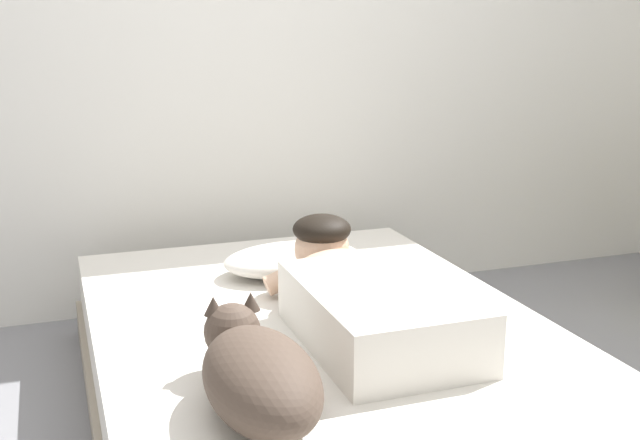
{
  "coord_description": "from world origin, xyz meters",
  "views": [
    {
      "loc": [
        -0.9,
        -1.97,
        1.24
      ],
      "look_at": [
        -0.04,
        0.44,
        0.59
      ],
      "focal_mm": 43.48,
      "sensor_mm": 36.0,
      "label": 1
    }
  ],
  "objects_px": {
    "bed": "(323,375)",
    "pillow": "(293,259)",
    "person_lying": "(362,295)",
    "coffee_cup": "(339,261)",
    "cell_phone": "(365,345)",
    "dog": "(257,373)"
  },
  "relations": [
    {
      "from": "coffee_cup",
      "to": "cell_phone",
      "type": "distance_m",
      "value": 0.72
    },
    {
      "from": "coffee_cup",
      "to": "cell_phone",
      "type": "bearing_deg",
      "value": -104.77
    },
    {
      "from": "pillow",
      "to": "dog",
      "type": "xyz_separation_m",
      "value": [
        -0.4,
        -0.99,
        0.05
      ]
    },
    {
      "from": "bed",
      "to": "pillow",
      "type": "relative_size",
      "value": 3.98
    },
    {
      "from": "person_lying",
      "to": "cell_phone",
      "type": "xyz_separation_m",
      "value": [
        -0.04,
        -0.14,
        -0.1
      ]
    },
    {
      "from": "bed",
      "to": "person_lying",
      "type": "bearing_deg",
      "value": -30.89
    },
    {
      "from": "pillow",
      "to": "person_lying",
      "type": "relative_size",
      "value": 0.57
    },
    {
      "from": "bed",
      "to": "cell_phone",
      "type": "bearing_deg",
      "value": -73.81
    },
    {
      "from": "person_lying",
      "to": "cell_phone",
      "type": "height_order",
      "value": "person_lying"
    },
    {
      "from": "person_lying",
      "to": "dog",
      "type": "xyz_separation_m",
      "value": [
        -0.44,
        -0.41,
        -0.0
      ]
    },
    {
      "from": "bed",
      "to": "pillow",
      "type": "bearing_deg",
      "value": 82.8
    },
    {
      "from": "pillow",
      "to": "cell_phone",
      "type": "height_order",
      "value": "pillow"
    },
    {
      "from": "coffee_cup",
      "to": "cell_phone",
      "type": "relative_size",
      "value": 0.89
    },
    {
      "from": "dog",
      "to": "coffee_cup",
      "type": "distance_m",
      "value": 1.13
    },
    {
      "from": "bed",
      "to": "dog",
      "type": "bearing_deg",
      "value": -125.16
    },
    {
      "from": "dog",
      "to": "cell_phone",
      "type": "xyz_separation_m",
      "value": [
        0.39,
        0.28,
        -0.1
      ]
    },
    {
      "from": "coffee_cup",
      "to": "cell_phone",
      "type": "xyz_separation_m",
      "value": [
        -0.18,
        -0.69,
        -0.03
      ]
    },
    {
      "from": "bed",
      "to": "cell_phone",
      "type": "height_order",
      "value": "cell_phone"
    },
    {
      "from": "pillow",
      "to": "dog",
      "type": "distance_m",
      "value": 1.07
    },
    {
      "from": "person_lying",
      "to": "coffee_cup",
      "type": "distance_m",
      "value": 0.57
    },
    {
      "from": "pillow",
      "to": "person_lying",
      "type": "height_order",
      "value": "person_lying"
    },
    {
      "from": "bed",
      "to": "dog",
      "type": "height_order",
      "value": "dog"
    }
  ]
}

